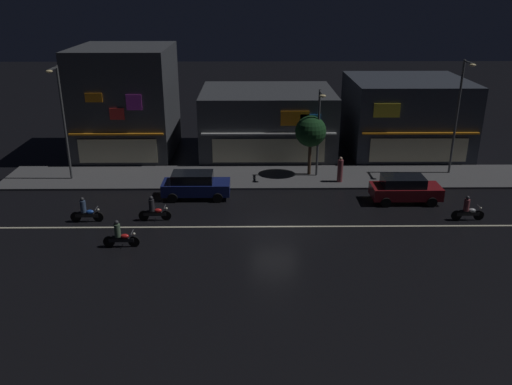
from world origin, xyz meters
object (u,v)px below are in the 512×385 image
at_px(parked_car_trailing, 405,189).
at_px(motorcycle_trailing_far, 154,210).
at_px(motorcycle_opposite_lane, 85,212).
at_px(streetlamp_west, 62,115).
at_px(streetlamp_east, 459,109).
at_px(parked_car_near_kerb, 195,185).
at_px(traffic_cone, 196,190).
at_px(motorcycle_lead, 468,210).
at_px(pedestrian_on_sidewalk, 340,170).
at_px(streetlamp_mid, 319,126).
at_px(motorcycle_following, 120,236).

height_order(parked_car_trailing, motorcycle_trailing_far, parked_car_trailing).
bearing_deg(motorcycle_trailing_far, motorcycle_opposite_lane, 179.21).
bearing_deg(streetlamp_west, streetlamp_east, 2.07).
relative_size(parked_car_near_kerb, parked_car_trailing, 1.00).
bearing_deg(motorcycle_trailing_far, parked_car_trailing, 7.02).
height_order(motorcycle_trailing_far, traffic_cone, motorcycle_trailing_far).
bearing_deg(parked_car_trailing, streetlamp_west, -10.09).
distance_m(motorcycle_opposite_lane, motorcycle_trailing_far, 3.89).
relative_size(motorcycle_lead, motorcycle_trailing_far, 1.00).
xyz_separation_m(pedestrian_on_sidewalk, parked_car_near_kerb, (-9.67, -2.47, -0.09)).
bearing_deg(motorcycle_lead, streetlamp_mid, 130.27).
relative_size(motorcycle_lead, motorcycle_opposite_lane, 1.00).
height_order(streetlamp_mid, pedestrian_on_sidewalk, streetlamp_mid).
relative_size(streetlamp_mid, motorcycle_trailing_far, 3.21).
bearing_deg(streetlamp_mid, parked_car_near_kerb, -156.69).
bearing_deg(motorcycle_lead, motorcycle_opposite_lane, 173.00).
bearing_deg(streetlamp_east, parked_car_near_kerb, -167.18).
xyz_separation_m(streetlamp_west, motorcycle_lead, (25.08, -6.82, -4.05)).
bearing_deg(pedestrian_on_sidewalk, motorcycle_trailing_far, 102.47).
relative_size(parked_car_trailing, motorcycle_opposite_lane, 2.26).
bearing_deg(streetlamp_west, traffic_cone, -15.49).
distance_m(pedestrian_on_sidewalk, motorcycle_trailing_far, 13.19).
relative_size(streetlamp_mid, streetlamp_east, 0.76).
bearing_deg(motorcycle_trailing_far, streetlamp_west, 133.20).
bearing_deg(streetlamp_west, motorcycle_following, -60.05).
distance_m(streetlamp_west, streetlamp_east, 26.89).
distance_m(pedestrian_on_sidewalk, motorcycle_following, 15.95).
bearing_deg(parked_car_trailing, motorcycle_following, 20.12).
bearing_deg(motorcycle_lead, pedestrian_on_sidewalk, 129.03).
xyz_separation_m(streetlamp_east, motorcycle_trailing_far, (-19.94, -7.62, -4.16)).
relative_size(motorcycle_opposite_lane, traffic_cone, 3.45).
bearing_deg(traffic_cone, streetlamp_west, 164.51).
distance_m(streetlamp_west, motorcycle_following, 12.21).
distance_m(pedestrian_on_sidewalk, motorcycle_lead, 8.92).
bearing_deg(motorcycle_following, traffic_cone, -111.15).
xyz_separation_m(pedestrian_on_sidewalk, motorcycle_following, (-12.92, -9.35, -0.32)).
relative_size(streetlamp_mid, traffic_cone, 11.10).
relative_size(streetlamp_east, motorcycle_trailing_far, 4.20).
bearing_deg(motorcycle_opposite_lane, streetlamp_east, 26.56).
bearing_deg(traffic_cone, motorcycle_lead, -15.05).
distance_m(streetlamp_mid, parked_car_trailing, 7.27).
bearing_deg(motorcycle_opposite_lane, parked_car_near_kerb, 40.38).
height_order(streetlamp_mid, motorcycle_opposite_lane, streetlamp_mid).
relative_size(streetlamp_west, streetlamp_mid, 1.27).
distance_m(streetlamp_mid, traffic_cone, 9.43).
height_order(pedestrian_on_sidewalk, traffic_cone, pedestrian_on_sidewalk).
xyz_separation_m(streetlamp_west, traffic_cone, (8.99, -2.49, -4.40)).
relative_size(parked_car_trailing, motorcycle_following, 2.26).
height_order(motorcycle_following, traffic_cone, motorcycle_following).
height_order(streetlamp_west, parked_car_near_kerb, streetlamp_west).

